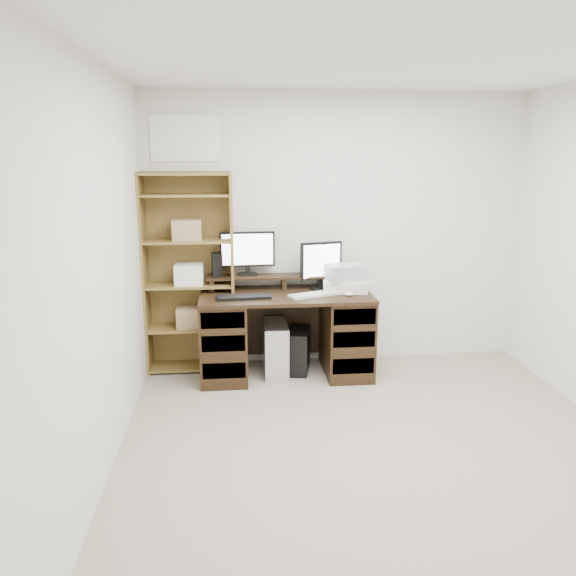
{
  "coord_description": "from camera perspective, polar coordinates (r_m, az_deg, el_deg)",
  "views": [
    {
      "loc": [
        -0.94,
        -3.13,
        1.96
      ],
      "look_at": [
        -0.5,
        1.43,
        0.85
      ],
      "focal_mm": 35.0,
      "sensor_mm": 36.0,
      "label": 1
    }
  ],
  "objects": [
    {
      "name": "monitor_wide",
      "position": [
        5.11,
        -4.15,
        3.78
      ],
      "size": [
        0.5,
        0.13,
        0.39
      ],
      "rotation": [
        0.0,
        0.0,
        0.04
      ],
      "color": "black",
      "rests_on": "riser_shelf"
    },
    {
      "name": "riser_shelf",
      "position": [
        5.12,
        -0.45,
        1.03
      ],
      "size": [
        1.4,
        0.22,
        0.12
      ],
      "color": "black",
      "rests_on": "desk"
    },
    {
      "name": "keyboard_white",
      "position": [
        4.86,
        2.7,
        -0.67
      ],
      "size": [
        0.48,
        0.3,
        0.02
      ],
      "primitive_type": "cube",
      "rotation": [
        0.0,
        0.0,
        0.38
      ],
      "color": "silver",
      "rests_on": "desk"
    },
    {
      "name": "basket",
      "position": [
        5.03,
        5.81,
        1.57
      ],
      "size": [
        0.36,
        0.29,
        0.14
      ],
      "primitive_type": "cube",
      "rotation": [
        0.0,
        0.0,
        0.17
      ],
      "color": "#9AA0A5",
      "rests_on": "printer"
    },
    {
      "name": "monitor_small",
      "position": [
        5.07,
        3.39,
        2.5
      ],
      "size": [
        0.39,
        0.19,
        0.43
      ],
      "rotation": [
        0.0,
        0.0,
        0.25
      ],
      "color": "black",
      "rests_on": "desk"
    },
    {
      "name": "room",
      "position": [
        3.34,
        10.91,
        1.15
      ],
      "size": [
        3.54,
        4.04,
        2.54
      ],
      "color": "gray",
      "rests_on": "ground"
    },
    {
      "name": "tower_silver",
      "position": [
        5.11,
        -1.26,
        -6.11
      ],
      "size": [
        0.22,
        0.47,
        0.47
      ],
      "primitive_type": "cube",
      "rotation": [
        0.0,
        0.0,
        -0.01
      ],
      "color": "silver",
      "rests_on": "ground"
    },
    {
      "name": "keyboard_black",
      "position": [
        4.79,
        -4.53,
        -0.91
      ],
      "size": [
        0.47,
        0.19,
        0.03
      ],
      "primitive_type": "cube",
      "rotation": [
        0.0,
        0.0,
        0.07
      ],
      "color": "black",
      "rests_on": "desk"
    },
    {
      "name": "tower_black",
      "position": [
        5.17,
        1.18,
        -6.34
      ],
      "size": [
        0.25,
        0.42,
        0.39
      ],
      "rotation": [
        0.0,
        0.0,
        -0.21
      ],
      "color": "black",
      "rests_on": "ground"
    },
    {
      "name": "mouse",
      "position": [
        4.88,
        6.2,
        -0.6
      ],
      "size": [
        0.09,
        0.06,
        0.03
      ],
      "primitive_type": "ellipsoid",
      "rotation": [
        0.0,
        0.0,
        0.03
      ],
      "color": "white",
      "rests_on": "desk"
    },
    {
      "name": "bookshelf",
      "position": [
        5.11,
        -10.0,
        1.64
      ],
      "size": [
        0.8,
        0.3,
        1.8
      ],
      "color": "olive",
      "rests_on": "ground"
    },
    {
      "name": "printer",
      "position": [
        5.05,
        5.78,
        0.26
      ],
      "size": [
        0.42,
        0.33,
        0.1
      ],
      "primitive_type": "cube",
      "rotation": [
        0.0,
        0.0,
        -0.13
      ],
      "color": "beige",
      "rests_on": "desk"
    },
    {
      "name": "desk",
      "position": [
        5.04,
        -0.23,
        -4.53
      ],
      "size": [
        1.5,
        0.7,
        0.75
      ],
      "color": "black",
      "rests_on": "ground"
    },
    {
      "name": "speaker",
      "position": [
        5.08,
        -7.22,
        2.37
      ],
      "size": [
        0.1,
        0.1,
        0.21
      ],
      "primitive_type": "cube",
      "rotation": [
        0.0,
        0.0,
        0.18
      ],
      "color": "black",
      "rests_on": "riser_shelf"
    }
  ]
}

